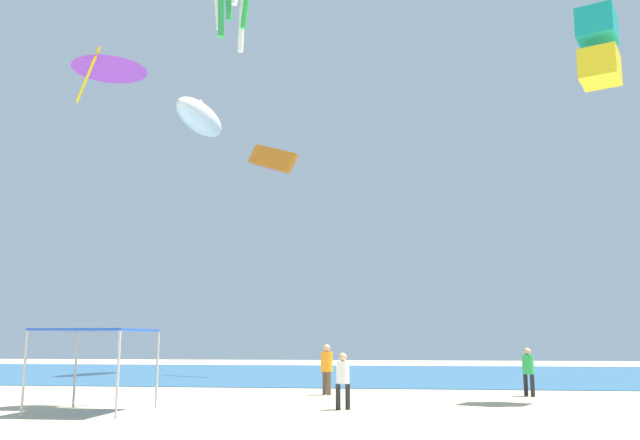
{
  "coord_description": "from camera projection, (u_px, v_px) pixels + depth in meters",
  "views": [
    {
      "loc": [
        0.41,
        -14.15,
        1.97
      ],
      "look_at": [
        -2.83,
        11.2,
        6.53
      ],
      "focal_mm": 37.95,
      "sensor_mm": 36.0,
      "label": 1
    }
  ],
  "objects": [
    {
      "name": "person_near_tent",
      "position": [
        528.0,
        368.0,
        24.23
      ],
      "size": [
        0.41,
        0.41,
        1.71
      ],
      "rotation": [
        0.0,
        0.0,
        5.4
      ],
      "color": "black",
      "rests_on": "ground"
    },
    {
      "name": "kite_box_teal",
      "position": [
        598.0,
        47.0,
        24.15
      ],
      "size": [
        1.73,
        1.77,
        2.79
      ],
      "rotation": [
        0.0,
        0.0,
        2.71
      ],
      "color": "teal"
    },
    {
      "name": "person_central",
      "position": [
        327.0,
        365.0,
        24.96
      ],
      "size": [
        0.43,
        0.43,
        1.83
      ],
      "rotation": [
        0.0,
        0.0,
        2.19
      ],
      "color": "brown",
      "rests_on": "ground"
    },
    {
      "name": "kite_parafoil_orange",
      "position": [
        272.0,
        159.0,
        39.95
      ],
      "size": [
        3.52,
        2.61,
        2.51
      ],
      "rotation": [
        0.0,
        0.0,
        5.59
      ],
      "color": "orange"
    },
    {
      "name": "person_rightmost",
      "position": [
        343.0,
        376.0,
        19.61
      ],
      "size": [
        0.42,
        0.38,
        1.62
      ],
      "rotation": [
        0.0,
        0.0,
        0.32
      ],
      "color": "black",
      "rests_on": "ground"
    },
    {
      "name": "canopy_tent",
      "position": [
        97.0,
        334.0,
        18.98
      ],
      "size": [
        2.63,
        2.85,
        2.29
      ],
      "color": "#B2B2B7",
      "rests_on": "ground"
    },
    {
      "name": "ocean_strip",
      "position": [
        401.0,
        374.0,
        40.1
      ],
      "size": [
        110.0,
        25.65,
        0.03
      ],
      "primitive_type": "cube",
      "color": "#28608C",
      "rests_on": "ground"
    },
    {
      "name": "kite_delta_purple",
      "position": [
        110.0,
        64.0,
        27.46
      ],
      "size": [
        3.55,
        3.54,
        2.34
      ],
      "rotation": [
        0.0,
        0.0,
        1.36
      ],
      "color": "purple"
    },
    {
      "name": "kite_inflatable_white",
      "position": [
        200.0,
        118.0,
        42.89
      ],
      "size": [
        2.57,
        6.25,
        2.32
      ],
      "rotation": [
        0.0,
        0.0,
        1.48
      ],
      "color": "white"
    }
  ]
}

